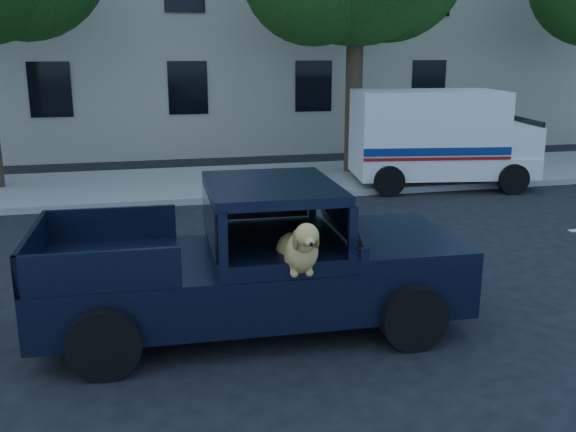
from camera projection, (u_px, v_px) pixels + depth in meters
name	position (u px, v px, depth m)	size (l,w,h in m)	color
ground	(211.00, 352.00, 7.26)	(120.00, 120.00, 0.00)	black
far_sidewalk	(166.00, 185.00, 15.90)	(60.00, 4.00, 0.15)	gray
lane_stripes	(304.00, 251.00, 10.91)	(21.60, 0.14, 0.01)	silver
building_main	(235.00, 15.00, 22.34)	(26.00, 6.00, 9.00)	#B8AB98
pickup_truck	(246.00, 280.00, 7.77)	(5.09, 2.66, 1.80)	black
mail_truck	(438.00, 145.00, 15.82)	(4.58, 2.77, 2.37)	silver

